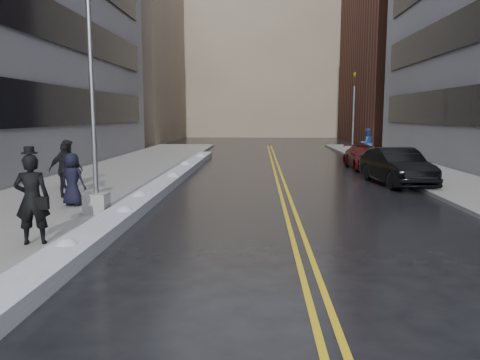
# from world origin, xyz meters

# --- Properties ---
(ground) EXTENTS (160.00, 160.00, 0.00)m
(ground) POSITION_xyz_m (0.00, 0.00, 0.00)
(ground) COLOR black
(ground) RESTS_ON ground
(sidewalk_west) EXTENTS (5.50, 50.00, 0.15)m
(sidewalk_west) POSITION_xyz_m (-5.75, 10.00, 0.07)
(sidewalk_west) COLOR gray
(sidewalk_west) RESTS_ON ground
(sidewalk_east) EXTENTS (4.00, 50.00, 0.15)m
(sidewalk_east) POSITION_xyz_m (10.00, 10.00, 0.07)
(sidewalk_east) COLOR gray
(sidewalk_east) RESTS_ON ground
(lane_line_left) EXTENTS (0.12, 50.00, 0.01)m
(lane_line_left) POSITION_xyz_m (2.35, 10.00, 0.00)
(lane_line_left) COLOR gold
(lane_line_left) RESTS_ON ground
(lane_line_right) EXTENTS (0.12, 50.00, 0.01)m
(lane_line_right) POSITION_xyz_m (2.65, 10.00, 0.00)
(lane_line_right) COLOR gold
(lane_line_right) RESTS_ON ground
(snow_ridge) EXTENTS (0.90, 30.00, 0.34)m
(snow_ridge) POSITION_xyz_m (-2.45, 8.00, 0.17)
(snow_ridge) COLOR silver
(snow_ridge) RESTS_ON ground
(building_west_far) EXTENTS (14.00, 22.00, 18.00)m
(building_west_far) POSITION_xyz_m (-15.50, 44.00, 9.00)
(building_west_far) COLOR gray
(building_west_far) RESTS_ON ground
(building_east_far) EXTENTS (14.00, 20.00, 28.00)m
(building_east_far) POSITION_xyz_m (19.00, 42.00, 14.00)
(building_east_far) COLOR #562D21
(building_east_far) RESTS_ON ground
(building_far) EXTENTS (36.00, 16.00, 22.00)m
(building_far) POSITION_xyz_m (2.00, 60.00, 11.00)
(building_far) COLOR gray
(building_far) RESTS_ON ground
(lamppost) EXTENTS (0.65, 0.65, 7.62)m
(lamppost) POSITION_xyz_m (-3.30, 2.00, 2.53)
(lamppost) COLOR gray
(lamppost) RESTS_ON sidewalk_west
(fire_hydrant) EXTENTS (0.26, 0.26, 0.73)m
(fire_hydrant) POSITION_xyz_m (9.00, 10.00, 0.55)
(fire_hydrant) COLOR maroon
(fire_hydrant) RESTS_ON sidewalk_east
(traffic_signal) EXTENTS (0.16, 0.20, 6.00)m
(traffic_signal) POSITION_xyz_m (8.50, 24.00, 3.40)
(traffic_signal) COLOR gray
(traffic_signal) RESTS_ON sidewalk_east
(pedestrian_fedora) EXTENTS (0.84, 0.66, 2.05)m
(pedestrian_fedora) POSITION_xyz_m (-3.57, -1.35, 1.17)
(pedestrian_fedora) COLOR black
(pedestrian_fedora) RESTS_ON sidewalk_west
(pedestrian_b) EXTENTS (1.16, 1.07, 1.92)m
(pedestrian_b) POSITION_xyz_m (-6.15, 6.84, 1.11)
(pedestrian_b) COLOR black
(pedestrian_b) RESTS_ON sidewalk_west
(pedestrian_c) EXTENTS (0.95, 0.75, 1.70)m
(pedestrian_c) POSITION_xyz_m (-4.45, 3.10, 1.00)
(pedestrian_c) COLOR black
(pedestrian_c) RESTS_ON sidewalk_west
(pedestrian_d) EXTENTS (1.21, 0.71, 1.94)m
(pedestrian_d) POSITION_xyz_m (-5.30, 4.64, 1.12)
(pedestrian_d) COLOR black
(pedestrian_d) RESTS_ON sidewalk_west
(pedestrian_east) EXTENTS (1.12, 0.97, 1.99)m
(pedestrian_east) POSITION_xyz_m (8.71, 20.22, 1.15)
(pedestrian_east) COLOR navy
(pedestrian_east) RESTS_ON sidewalk_east
(car_black) EXTENTS (2.29, 5.08, 1.62)m
(car_black) POSITION_xyz_m (7.50, 9.08, 0.81)
(car_black) COLOR black
(car_black) RESTS_ON ground
(car_maroon) EXTENTS (1.91, 4.47, 1.28)m
(car_maroon) POSITION_xyz_m (7.50, 15.39, 0.64)
(car_maroon) COLOR #3B0909
(car_maroon) RESTS_ON ground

